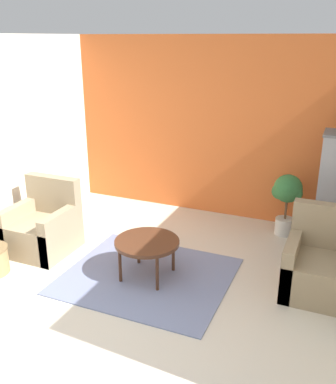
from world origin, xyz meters
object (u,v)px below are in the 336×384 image
armchair_right (322,267)px  potted_plant (287,196)px  coffee_table (147,244)px  armchair_left (43,228)px

armchair_right → potted_plant: 1.43m
coffee_table → armchair_right: armchair_right is taller
coffee_table → potted_plant: 2.12m
armchair_left → potted_plant: armchair_left is taller
potted_plant → armchair_left: bearing=-148.7°
armchair_right → potted_plant: (-0.57, 1.28, 0.26)m
coffee_table → potted_plant: bearing=54.6°
armchair_right → coffee_table: bearing=-166.3°
armchair_left → potted_plant: size_ratio=1.06×
armchair_left → armchair_right: size_ratio=1.00×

